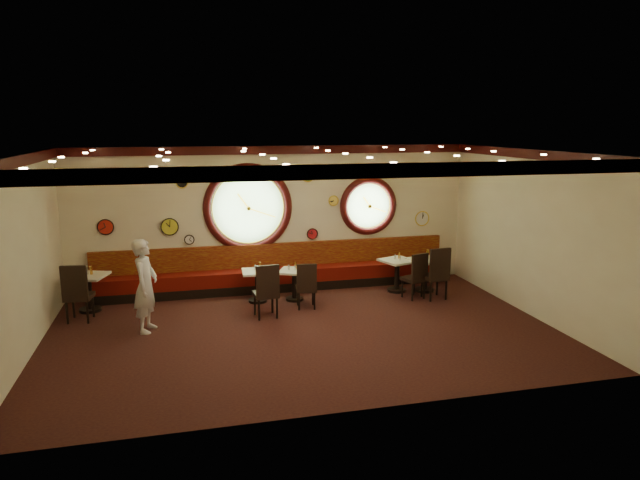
{
  "coord_description": "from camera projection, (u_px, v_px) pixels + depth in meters",
  "views": [
    {
      "loc": [
        -2.05,
        -9.52,
        3.67
      ],
      "look_at": [
        0.5,
        0.8,
        1.5
      ],
      "focal_mm": 32.0,
      "sensor_mm": 36.0,
      "label": 1
    }
  ],
  "objects": [
    {
      "name": "condiment_c_pepper",
      "position": [
        295.0,
        268.0,
        11.96
      ],
      "size": [
        0.04,
        0.04,
        0.1
      ],
      "primitive_type": "cylinder",
      "color": "silver",
      "rests_on": "table_c"
    },
    {
      "name": "wall_clock_4",
      "position": [
        308.0,
        175.0,
        12.76
      ],
      "size": [
        0.3,
        0.03,
        0.3
      ],
      "primitive_type": "cylinder",
      "rotation": [
        1.57,
        0.0,
        0.0
      ],
      "color": "#7BB438",
      "rests_on": "wall_back"
    },
    {
      "name": "condiment_a_bottle",
      "position": [
        91.0,
        270.0,
        11.26
      ],
      "size": [
        0.05,
        0.05,
        0.17
      ],
      "primitive_type": "cylinder",
      "color": "gold",
      "rests_on": "table_a"
    },
    {
      "name": "wall_clock_2",
      "position": [
        106.0,
        227.0,
        11.93
      ],
      "size": [
        0.32,
        0.03,
        0.32
      ],
      "primitive_type": "cylinder",
      "rotation": [
        1.57,
        0.0,
        0.0
      ],
      "color": "red",
      "rests_on": "wall_back"
    },
    {
      "name": "condiment_d_salt",
      "position": [
        395.0,
        257.0,
        12.64
      ],
      "size": [
        0.04,
        0.04,
        0.11
      ],
      "primitive_type": "cylinder",
      "color": "silver",
      "rests_on": "table_d"
    },
    {
      "name": "wall_clock_3",
      "position": [
        333.0,
        201.0,
        13.02
      ],
      "size": [
        0.22,
        0.03,
        0.22
      ],
      "primitive_type": "cylinder",
      "rotation": [
        1.57,
        0.0,
        0.0
      ],
      "color": "#FCDA54",
      "rests_on": "wall_back"
    },
    {
      "name": "chair_b",
      "position": [
        267.0,
        288.0,
        10.86
      ],
      "size": [
        0.49,
        0.49,
        0.66
      ],
      "rotation": [
        0.0,
        0.0,
        0.1
      ],
      "color": "black",
      "rests_on": "floor"
    },
    {
      "name": "porthole_right_ring",
      "position": [
        369.0,
        206.0,
        13.24
      ],
      "size": [
        1.09,
        0.03,
        1.09
      ],
      "primitive_type": "torus",
      "rotation": [
        1.57,
        0.0,
        0.0
      ],
      "color": "gold",
      "rests_on": "wall_back"
    },
    {
      "name": "banquette_back",
      "position": [
        276.0,
        255.0,
        12.92
      ],
      "size": [
        8.0,
        0.1,
        0.55
      ],
      "primitive_type": "cube",
      "color": "#5E0708",
      "rests_on": "wall_back"
    },
    {
      "name": "condiment_e_bottle",
      "position": [
        428.0,
        253.0,
        12.74
      ],
      "size": [
        0.06,
        0.06,
        0.18
      ],
      "primitive_type": "cylinder",
      "color": "gold",
      "rests_on": "table_e"
    },
    {
      "name": "molding_right",
      "position": [
        534.0,
        154.0,
        10.7
      ],
      "size": [
        0.1,
        6.0,
        0.18
      ],
      "primitive_type": "cube",
      "color": "black",
      "rests_on": "wall_back"
    },
    {
      "name": "porthole_left_frame",
      "position": [
        248.0,
        208.0,
        12.6
      ],
      "size": [
        1.98,
        0.18,
        1.98
      ],
      "primitive_type": "torus",
      "rotation": [
        1.57,
        0.0,
        0.0
      ],
      "color": "black",
      "rests_on": "wall_back"
    },
    {
      "name": "chair_e",
      "position": [
        437.0,
        270.0,
        12.01
      ],
      "size": [
        0.52,
        0.52,
        0.7
      ],
      "rotation": [
        0.0,
        0.0,
        0.09
      ],
      "color": "black",
      "rests_on": "floor"
    },
    {
      "name": "banquette_seat",
      "position": [
        278.0,
        275.0,
        12.79
      ],
      "size": [
        8.0,
        0.55,
        0.3
      ],
      "primitive_type": "cube",
      "color": "#550B07",
      "rests_on": "banquette_base"
    },
    {
      "name": "chair_c",
      "position": [
        306.0,
        283.0,
        11.42
      ],
      "size": [
        0.44,
        0.44,
        0.59
      ],
      "rotation": [
        0.0,
        0.0,
        -0.12
      ],
      "color": "black",
      "rests_on": "floor"
    },
    {
      "name": "wall_clock_7",
      "position": [
        422.0,
        218.0,
        13.63
      ],
      "size": [
        0.34,
        0.03,
        0.34
      ],
      "primitive_type": "cylinder",
      "rotation": [
        1.57,
        0.0,
        0.0
      ],
      "color": "silver",
      "rests_on": "wall_back"
    },
    {
      "name": "condiment_b_bottle",
      "position": [
        260.0,
        266.0,
        11.88
      ],
      "size": [
        0.05,
        0.05,
        0.17
      ],
      "primitive_type": "cylinder",
      "color": "#C6872E",
      "rests_on": "table_b"
    },
    {
      "name": "waiter",
      "position": [
        146.0,
        286.0,
        10.15
      ],
      "size": [
        0.56,
        0.7,
        1.69
      ],
      "primitive_type": "imported",
      "rotation": [
        0.0,
        0.0,
        1.3
      ],
      "color": "silver",
      "rests_on": "floor"
    },
    {
      "name": "wall_front",
      "position": [
        354.0,
        293.0,
        7.1
      ],
      "size": [
        9.0,
        0.02,
        3.2
      ],
      "primitive_type": "cube",
      "color": "beige",
      "rests_on": "floor"
    },
    {
      "name": "wall_back",
      "position": [
        275.0,
        218.0,
        12.81
      ],
      "size": [
        9.0,
        0.02,
        3.2
      ],
      "primitive_type": "cube",
      "color": "beige",
      "rests_on": "floor"
    },
    {
      "name": "wall_clock_5",
      "position": [
        182.0,
        182.0,
        12.13
      ],
      "size": [
        0.24,
        0.03,
        0.24
      ],
      "primitive_type": "cylinder",
      "rotation": [
        1.57,
        0.0,
        0.0
      ],
      "color": "black",
      "rests_on": "wall_back"
    },
    {
      "name": "condiment_c_bottle",
      "position": [
        296.0,
        265.0,
        12.06
      ],
      "size": [
        0.05,
        0.05,
        0.15
      ],
      "primitive_type": "cylinder",
      "color": "#C3872D",
      "rests_on": "table_c"
    },
    {
      "name": "wall_right",
      "position": [
        531.0,
        233.0,
        11.01
      ],
      "size": [
        0.02,
        6.0,
        3.2
      ],
      "primitive_type": "cube",
      "color": "beige",
      "rests_on": "floor"
    },
    {
      "name": "condiment_c_salt",
      "position": [
        289.0,
        267.0,
        11.98
      ],
      "size": [
        0.04,
        0.04,
        0.11
      ],
      "primitive_type": "cylinder",
      "color": "silver",
      "rests_on": "table_c"
    },
    {
      "name": "banquette_base",
      "position": [
        278.0,
        285.0,
        12.84
      ],
      "size": [
        8.0,
        0.55,
        0.2
      ],
      "primitive_type": "cube",
      "color": "black",
      "rests_on": "floor"
    },
    {
      "name": "condiment_a_pepper",
      "position": [
        87.0,
        272.0,
        11.26
      ],
      "size": [
        0.04,
        0.04,
        0.11
      ],
      "primitive_type": "cylinder",
      "color": "silver",
      "rests_on": "table_a"
    },
    {
      "name": "condiment_d_bottle",
      "position": [
        399.0,
        255.0,
        12.69
      ],
      "size": [
        0.05,
        0.05,
        0.15
      ],
      "primitive_type": "cylinder",
      "color": "gold",
      "rests_on": "table_d"
    },
    {
      "name": "wall_clock_6",
      "position": [
        189.0,
        240.0,
        12.4
      ],
      "size": [
        0.2,
        0.03,
        0.2
      ],
      "primitive_type": "cylinder",
      "rotation": [
        1.57,
        0.0,
        0.0
      ],
      "color": "white",
      "rests_on": "wall_back"
    },
    {
      "name": "condiment_e_salt",
      "position": [
        422.0,
        256.0,
        12.66
      ],
      "size": [
        0.03,
        0.03,
        0.09
      ],
      "primitive_type": "cylinder",
      "color": "#B9B9BD",
      "rests_on": "table_e"
    },
    {
      "name": "table_c",
      "position": [
        294.0,
        281.0,
        12.02
      ],
      "size": [
        0.79,
        0.79,
        0.66
      ],
      "color": "black",
      "rests_on": "floor"
    },
    {
      "name": "floor",
      "position": [
        304.0,
        331.0,
        10.27
      ],
      "size": [
        9.0,
        6.0,
        0.0
      ],
      "primitive_type": "cube",
      "color": "black",
      "rests_on": "ground"
    },
    {
      "name": "molding_left",
      "position": [
        15.0,
        162.0,
        8.61
      ],
      "size": [
        0.1,
        6.0,
        0.18
      ],
      "primitive_type": "cube",
      "color": "black",
      "rests_on": "wall_back"
    },
    {
      "name": "porthole_right_glass",
      "position": [
        368.0,
        206.0,
        13.28
      ],
      "size": [
        1.1,
        0.02,
        1.1
      ],
      "primitive_type": "cylinder",
      "rotation": [
        1.57,
        0.0,
        0.0
      ],
      "color": "#8DC676",
      "rests_on": "wall_back"
    },
    {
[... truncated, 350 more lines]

